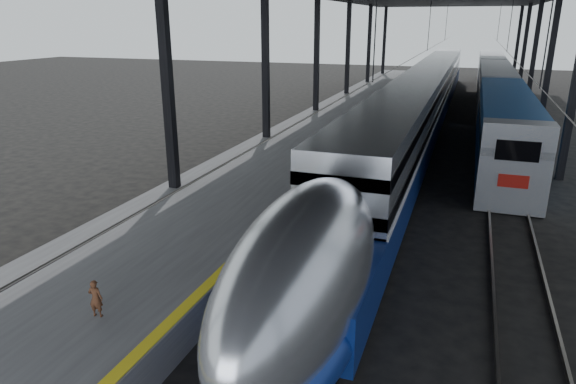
% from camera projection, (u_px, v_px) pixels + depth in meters
% --- Properties ---
extents(ground, '(160.00, 160.00, 0.00)m').
position_uv_depth(ground, '(261.00, 291.00, 14.72)').
color(ground, black).
rests_on(ground, ground).
extents(platform, '(6.00, 80.00, 1.00)m').
position_uv_depth(platform, '(328.00, 131.00, 33.56)').
color(platform, '#4C4C4F').
rests_on(platform, ground).
extents(yellow_strip, '(0.30, 80.00, 0.01)m').
position_uv_depth(yellow_strip, '(370.00, 126.00, 32.51)').
color(yellow_strip, yellow).
rests_on(yellow_strip, platform).
extents(rails, '(6.52, 80.00, 0.16)m').
position_uv_depth(rails, '(455.00, 147.00, 31.16)').
color(rails, slate).
rests_on(rails, ground).
extents(tgv_train, '(2.82, 65.20, 4.05)m').
position_uv_depth(tgv_train, '(423.00, 103.00, 36.04)').
color(tgv_train, silver).
rests_on(tgv_train, ground).
extents(second_train, '(2.66, 56.05, 3.66)m').
position_uv_depth(second_train, '(495.00, 88.00, 44.21)').
color(second_train, '#164B91').
rests_on(second_train, ground).
extents(child, '(0.36, 0.26, 0.90)m').
position_uv_depth(child, '(96.00, 298.00, 11.50)').
color(child, '#502D1A').
rests_on(child, platform).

